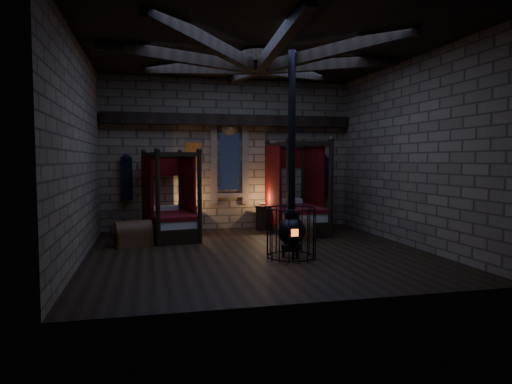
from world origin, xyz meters
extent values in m
cube|color=black|center=(0.00, 0.00, 0.00)|extent=(7.00, 7.00, 0.01)
cube|color=#847054|center=(0.00, 3.50, 2.10)|extent=(7.00, 0.02, 4.20)
cube|color=#847054|center=(0.00, -3.50, 2.10)|extent=(7.00, 0.02, 4.20)
cube|color=#847054|center=(-3.50, 0.00, 2.10)|extent=(0.02, 7.00, 4.20)
cube|color=#847054|center=(3.50, 0.00, 2.10)|extent=(0.02, 7.00, 4.20)
cube|color=black|center=(0.00, 0.00, 4.20)|extent=(7.00, 7.00, 0.01)
cube|color=black|center=(0.00, 3.32, 3.05)|extent=(6.86, 0.35, 0.30)
cylinder|color=black|center=(0.00, 0.00, 4.05)|extent=(0.70, 0.70, 0.25)
cube|color=black|center=(0.00, 3.45, 1.90)|extent=(0.55, 0.04, 1.60)
cube|color=maroon|center=(-1.00, 3.46, 2.10)|extent=(0.45, 0.03, 0.65)
cube|color=black|center=(-2.80, 3.34, 1.45)|extent=(0.30, 0.10, 1.15)
cube|color=black|center=(2.80, 3.34, 1.45)|extent=(0.30, 0.10, 1.15)
cube|color=black|center=(-1.72, 2.17, 0.17)|extent=(1.36, 2.15, 0.35)
cube|color=beige|center=(-1.72, 2.17, 0.44)|extent=(1.22, 1.98, 0.21)
cube|color=maroon|center=(-1.72, 2.17, 0.58)|extent=(1.28, 2.03, 0.10)
cube|color=beige|center=(-1.84, 2.89, 0.68)|extent=(0.72, 0.44, 0.14)
cube|color=#5D0807|center=(-1.88, 3.15, 1.79)|extent=(1.06, 0.22, 0.53)
cylinder|color=black|center=(-2.03, 1.14, 1.06)|extent=(0.11, 0.11, 2.12)
cylinder|color=black|center=(-2.35, 3.04, 1.06)|extent=(0.11, 0.11, 2.12)
cylinder|color=black|center=(-1.08, 1.30, 1.06)|extent=(0.11, 0.11, 2.12)
cylinder|color=black|center=(-1.40, 3.20, 1.06)|extent=(0.11, 0.11, 2.12)
cube|color=#5D0807|center=(-2.27, 2.37, 1.11)|extent=(0.29, 1.44, 1.88)
cube|color=#5D0807|center=(-1.26, 2.54, 1.11)|extent=(0.29, 1.44, 1.88)
cube|color=black|center=(1.64, 2.38, 0.20)|extent=(1.21, 2.29, 0.39)
cube|color=beige|center=(1.64, 2.38, 0.50)|extent=(1.08, 2.11, 0.24)
cube|color=maroon|center=(1.64, 2.38, 0.66)|extent=(1.15, 2.16, 0.11)
cube|color=beige|center=(1.65, 3.21, 0.76)|extent=(0.77, 0.39, 0.15)
cube|color=#5D0807|center=(1.66, 3.51, 2.02)|extent=(1.20, 0.07, 0.60)
cylinder|color=black|center=(1.07, 1.30, 1.20)|extent=(0.12, 0.12, 2.40)
cylinder|color=black|center=(1.11, 3.48, 1.20)|extent=(0.12, 0.12, 2.40)
cylinder|color=black|center=(2.17, 1.28, 1.20)|extent=(0.12, 0.12, 2.40)
cylinder|color=black|center=(2.20, 3.47, 1.20)|extent=(0.12, 0.12, 2.40)
cube|color=#5D0807|center=(1.06, 2.72, 1.26)|extent=(0.09, 1.64, 2.13)
cube|color=#5D0807|center=(2.22, 2.70, 1.26)|extent=(0.09, 1.64, 2.13)
cube|color=brown|center=(-2.59, 1.34, 0.17)|extent=(0.90, 0.69, 0.33)
cylinder|color=brown|center=(-2.59, 1.34, 0.33)|extent=(0.90, 0.69, 0.49)
cube|color=olive|center=(-2.95, 1.24, 0.17)|extent=(0.19, 0.50, 0.35)
cube|color=olive|center=(-2.24, 1.45, 0.17)|extent=(0.19, 0.50, 0.35)
cube|color=brown|center=(1.27, 1.13, 0.15)|extent=(0.83, 0.64, 0.30)
cylinder|color=brown|center=(1.27, 1.13, 0.30)|extent=(0.83, 0.64, 0.44)
cube|color=olive|center=(0.95, 1.03, 0.15)|extent=(0.18, 0.46, 0.32)
cube|color=olive|center=(1.59, 1.23, 0.15)|extent=(0.18, 0.46, 0.32)
cube|color=black|center=(-1.18, 3.07, 0.33)|extent=(0.42, 0.40, 0.67)
cube|color=black|center=(-1.18, 3.07, 0.68)|extent=(0.46, 0.44, 0.04)
cylinder|color=olive|center=(-1.18, 3.07, 0.78)|extent=(0.10, 0.10, 0.15)
cube|color=black|center=(0.86, 3.01, 0.32)|extent=(0.46, 0.44, 0.65)
cube|color=black|center=(0.86, 3.01, 0.67)|extent=(0.50, 0.49, 0.04)
cube|color=brown|center=(0.86, 3.01, 0.72)|extent=(0.19, 0.15, 0.05)
cylinder|color=black|center=(0.50, -0.72, 0.22)|extent=(0.40, 0.40, 0.10)
sphere|color=black|center=(0.50, -0.72, 0.55)|extent=(0.56, 0.56, 0.56)
cylinder|color=black|center=(0.50, -0.72, 0.85)|extent=(0.28, 0.28, 0.14)
cube|color=#FF5914|center=(0.49, -0.99, 0.55)|extent=(0.14, 0.03, 0.14)
cylinder|color=black|center=(0.50, -0.72, 2.47)|extent=(0.15, 0.15, 3.15)
torus|color=black|center=(0.50, -0.72, 0.04)|extent=(0.99, 0.99, 0.03)
torus|color=black|center=(0.50, -0.72, 1.00)|extent=(0.99, 0.99, 0.03)
camera|label=1|loc=(-2.22, -9.26, 1.95)|focal=32.00mm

